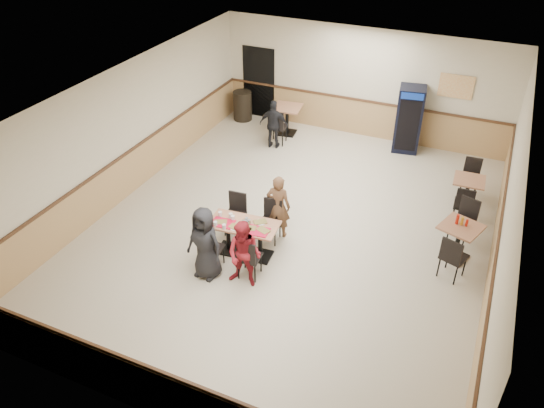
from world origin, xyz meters
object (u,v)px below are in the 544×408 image
at_px(side_table_near, 459,237).
at_px(side_table_far, 468,189).
at_px(diner_woman_right, 244,255).
at_px(pepsi_cooler, 409,119).
at_px(trash_bin, 242,106).
at_px(back_table, 287,116).
at_px(main_table, 244,234).
at_px(diner_man_opposite, 278,206).
at_px(diner_woman_left, 205,243).
at_px(lone_diner, 274,124).

bearing_deg(side_table_near, side_table_far, 91.98).
relative_size(diner_woman_right, pepsi_cooler, 0.77).
distance_m(diner_woman_right, trash_bin, 7.31).
bearing_deg(back_table, side_table_near, -36.25).
height_order(back_table, pepsi_cooler, pepsi_cooler).
height_order(main_table, trash_bin, trash_bin).
height_order(diner_woman_right, diner_man_opposite, diner_man_opposite).
bearing_deg(diner_man_opposite, side_table_near, -174.26).
bearing_deg(trash_bin, diner_woman_left, -68.81).
bearing_deg(trash_bin, main_table, -63.05).
bearing_deg(diner_woman_left, main_table, 73.32).
height_order(diner_woman_right, back_table, diner_woman_right).
xyz_separation_m(diner_woman_right, side_table_far, (3.38, 4.32, -0.21)).
relative_size(diner_woman_left, side_table_near, 1.64).
xyz_separation_m(diner_woman_right, side_table_near, (3.44, 2.36, -0.17)).
relative_size(pepsi_cooler, trash_bin, 2.03).
relative_size(lone_diner, side_table_far, 1.88).
xyz_separation_m(diner_woman_left, side_table_near, (4.21, 2.43, -0.24)).
bearing_deg(main_table, diner_woman_right, -67.62).
bearing_deg(diner_man_opposite, side_table_far, -147.86).
height_order(diner_woman_left, side_table_far, diner_woman_left).
relative_size(diner_woman_left, trash_bin, 1.71).
bearing_deg(diner_woman_right, pepsi_cooler, 74.38).
bearing_deg(diner_man_opposite, trash_bin, -61.99).
relative_size(diner_man_opposite, lone_diner, 1.05).
relative_size(lone_diner, side_table_near, 1.48).
bearing_deg(side_table_near, lone_diner, 150.95).
xyz_separation_m(back_table, pepsi_cooler, (3.28, 0.39, 0.34)).
bearing_deg(side_table_near, diner_woman_right, -145.58).
relative_size(lone_diner, back_table, 1.58).
xyz_separation_m(main_table, side_table_near, (3.85, 1.57, 0.02)).
bearing_deg(side_table_near, back_table, 143.75).
bearing_deg(back_table, diner_woman_left, -81.18).
distance_m(back_table, trash_bin, 1.62).
relative_size(diner_woman_left, side_table_far, 2.09).
distance_m(diner_man_opposite, back_table, 4.82).
distance_m(main_table, back_table, 5.53).
height_order(side_table_far, pepsi_cooler, pepsi_cooler).
height_order(diner_woman_left, trash_bin, diner_woman_left).
xyz_separation_m(side_table_near, side_table_far, (-0.07, 1.96, -0.03)).
relative_size(main_table, pepsi_cooler, 0.80).
relative_size(main_table, diner_woman_right, 1.04).
bearing_deg(lone_diner, diner_woman_left, 92.33).
bearing_deg(lone_diner, main_table, 98.60).
distance_m(diner_woman_left, back_table, 6.30).
xyz_separation_m(main_table, diner_woman_left, (-0.36, -0.86, 0.26)).
relative_size(main_table, back_table, 1.66).
relative_size(main_table, diner_man_opposite, 1.00).
bearing_deg(main_table, back_table, 98.77).
xyz_separation_m(side_table_near, back_table, (-5.18, 3.80, 0.04)).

